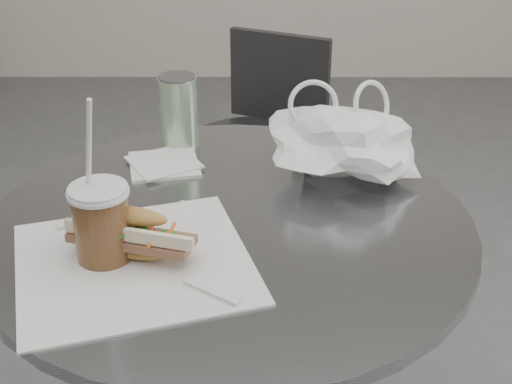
{
  "coord_description": "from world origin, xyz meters",
  "views": [
    {
      "loc": [
        0.04,
        -0.75,
        1.3
      ],
      "look_at": [
        0.04,
        0.2,
        0.79
      ],
      "focal_mm": 50.0,
      "sensor_mm": 36.0,
      "label": 1
    }
  ],
  "objects_px": {
    "cafe_table": "(232,356)",
    "iced_coffee": "(102,222)",
    "sunglasses": "(364,160)",
    "drink_can": "(179,111)",
    "banh_mi": "(131,234)",
    "chair_far": "(260,180)"
  },
  "relations": [
    {
      "from": "cafe_table",
      "to": "iced_coffee",
      "type": "height_order",
      "value": "iced_coffee"
    },
    {
      "from": "chair_far",
      "to": "banh_mi",
      "type": "distance_m",
      "value": 1.13
    },
    {
      "from": "chair_far",
      "to": "sunglasses",
      "type": "height_order",
      "value": "sunglasses"
    },
    {
      "from": "drink_can",
      "to": "chair_far",
      "type": "bearing_deg",
      "value": 76.59
    },
    {
      "from": "cafe_table",
      "to": "sunglasses",
      "type": "height_order",
      "value": "sunglasses"
    },
    {
      "from": "sunglasses",
      "to": "chair_far",
      "type": "bearing_deg",
      "value": 92.98
    },
    {
      "from": "chair_far",
      "to": "drink_can",
      "type": "height_order",
      "value": "drink_can"
    },
    {
      "from": "cafe_table",
      "to": "drink_can",
      "type": "height_order",
      "value": "drink_can"
    },
    {
      "from": "chair_far",
      "to": "drink_can",
      "type": "bearing_deg",
      "value": 100.55
    },
    {
      "from": "cafe_table",
      "to": "banh_mi",
      "type": "xyz_separation_m",
      "value": [
        -0.13,
        -0.1,
        0.31
      ]
    },
    {
      "from": "cafe_table",
      "to": "sunglasses",
      "type": "relative_size",
      "value": 6.0
    },
    {
      "from": "cafe_table",
      "to": "drink_can",
      "type": "distance_m",
      "value": 0.46
    },
    {
      "from": "iced_coffee",
      "to": "sunglasses",
      "type": "height_order",
      "value": "iced_coffee"
    },
    {
      "from": "iced_coffee",
      "to": "drink_can",
      "type": "relative_size",
      "value": 1.8
    },
    {
      "from": "sunglasses",
      "to": "cafe_table",
      "type": "bearing_deg",
      "value": -153.87
    },
    {
      "from": "iced_coffee",
      "to": "sunglasses",
      "type": "xyz_separation_m",
      "value": [
        0.4,
        0.28,
        -0.04
      ]
    },
    {
      "from": "cafe_table",
      "to": "sunglasses",
      "type": "xyz_separation_m",
      "value": [
        0.23,
        0.17,
        0.3
      ]
    },
    {
      "from": "banh_mi",
      "to": "iced_coffee",
      "type": "height_order",
      "value": "iced_coffee"
    },
    {
      "from": "cafe_table",
      "to": "banh_mi",
      "type": "distance_m",
      "value": 0.35
    },
    {
      "from": "chair_far",
      "to": "drink_can",
      "type": "xyz_separation_m",
      "value": [
        -0.15,
        -0.64,
        0.48
      ]
    },
    {
      "from": "cafe_table",
      "to": "chair_far",
      "type": "relative_size",
      "value": 1.03
    },
    {
      "from": "cafe_table",
      "to": "iced_coffee",
      "type": "relative_size",
      "value": 3.09
    }
  ]
}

